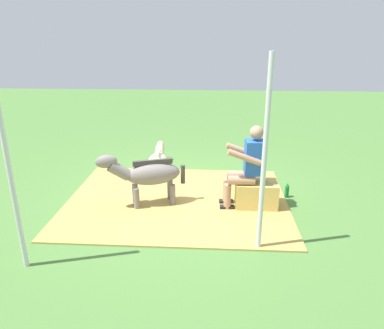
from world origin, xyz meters
The scene contains 9 objects.
ground_plane centered at (0.00, 0.00, 0.00)m, with size 24.00×24.00×0.00m, color #4C7A38.
hay_patch centered at (0.08, 0.25, 0.01)m, with size 3.50×2.76×0.02m, color tan.
hay_bale centered at (-1.16, 0.38, 0.21)m, with size 0.64×0.41×0.41m, color tan.
person_seated centered at (-1.00, 0.39, 0.70)m, with size 0.67×0.43×1.29m.
pony_standing centered at (0.52, 0.43, 0.52)m, with size 1.31×0.62×0.88m.
pony_lying centered at (0.59, -1.08, 0.19)m, with size 0.45×1.34×0.42m.
soda_bottle centered at (-1.71, -0.01, 0.12)m, with size 0.07×0.07×0.25m.
tent_pole_left centered at (-1.07, 1.54, 1.19)m, with size 0.06×0.06×2.38m, color silver.
tent_pole_right centered at (1.66, 2.08, 1.19)m, with size 0.06×0.06×2.38m, color silver.
Camera 1 is at (-0.48, 5.52, 2.54)m, focal length 33.83 mm.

